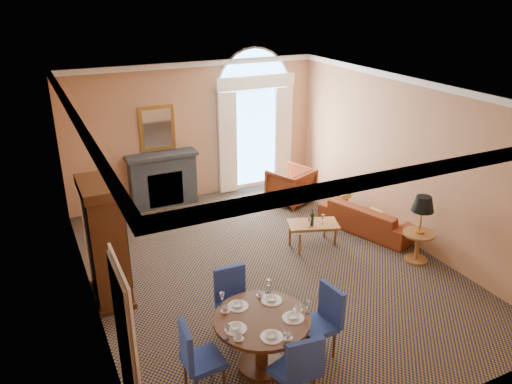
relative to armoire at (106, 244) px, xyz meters
name	(u,v)px	position (x,y,z in m)	size (l,w,h in m)	color
ground	(268,267)	(2.72, -0.30, -0.98)	(7.50, 7.50, 0.00)	black
room_envelope	(251,125)	(2.69, 0.37, 1.53)	(6.04, 7.52, 3.45)	tan
armoire	(106,244)	(0.00, 0.00, 0.00)	(0.58, 1.03, 2.02)	#40220E
dining_table	(262,331)	(1.49, -2.53, -0.38)	(1.26, 1.26, 1.00)	#40220E
dining_chair_north	(233,297)	(1.45, -1.69, -0.38)	(0.51, 0.52, 1.05)	navy
dining_chair_south	(299,367)	(1.58, -3.32, -0.38)	(0.59, 0.59, 1.05)	navy
dining_chair_east	(323,317)	(2.37, -2.64, -0.38)	(0.52, 0.51, 1.05)	navy
dining_chair_west	(195,355)	(0.56, -2.61, -0.38)	(0.52, 0.50, 1.05)	navy
sofa	(368,217)	(5.27, 0.14, -0.68)	(2.02, 0.79, 0.59)	maroon
armchair	(291,185)	(4.55, 2.13, -0.56)	(0.89, 0.91, 0.83)	maroon
coffee_table	(313,225)	(3.88, 0.06, -0.53)	(1.08, 0.82, 0.83)	#955B2C
side_table	(421,220)	(5.32, -1.26, -0.15)	(0.58, 0.58, 1.26)	#955B2C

